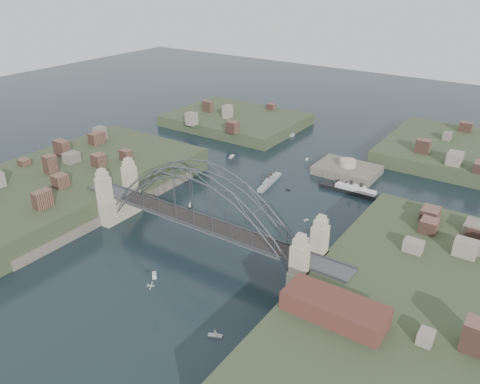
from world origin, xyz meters
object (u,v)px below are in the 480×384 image
bridge (201,209)px  naval_cruiser_far (278,137)px  fort_island (347,175)px  wharf_shed (335,308)px  naval_cruiser_near (270,182)px  ocean_liner (355,192)px

bridge → naval_cruiser_far: (-27.99, 88.48, -11.40)m
fort_island → naval_cruiser_far: naval_cruiser_far is taller
wharf_shed → naval_cruiser_far: wharf_shed is taller
naval_cruiser_near → naval_cruiser_far: (-21.07, 42.00, 0.15)m
fort_island → naval_cruiser_near: bearing=-128.8°
fort_island → ocean_liner: 17.22m
fort_island → naval_cruiser_far: (-39.99, 18.48, 1.27)m
bridge → fort_island: 72.14m
bridge → ocean_liner: size_ratio=3.34×
wharf_shed → ocean_liner: size_ratio=0.80×
fort_island → wharf_shed: wharf_shed is taller
wharf_shed → naval_cruiser_near: 79.60m
wharf_shed → naval_cruiser_far: (-71.99, 102.48, -9.07)m
ocean_liner → naval_cruiser_far: bearing=146.1°
ocean_liner → naval_cruiser_near: bearing=-162.2°
fort_island → naval_cruiser_near: 30.21m
bridge → fort_island: (12.00, 70.00, -12.66)m
wharf_shed → naval_cruiser_near: (-50.92, 60.48, -9.23)m
wharf_shed → naval_cruiser_far: 125.57m
bridge → fort_island: bearing=80.3°
wharf_shed → naval_cruiser_near: size_ratio=1.20×
fort_island → ocean_liner: bearing=-57.8°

